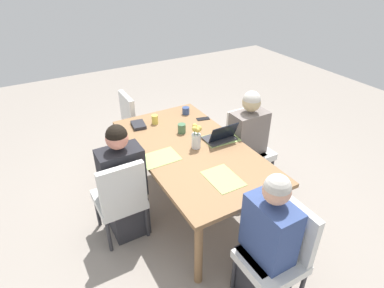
{
  "coord_description": "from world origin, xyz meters",
  "views": [
    {
      "loc": [
        2.4,
        -1.37,
        2.49
      ],
      "look_at": [
        0.0,
        0.0,
        0.79
      ],
      "focal_mm": 30.38,
      "sensor_mm": 36.0,
      "label": 1
    }
  ],
  "objects_px": {
    "chair_head_right_left_far": "(279,250)",
    "person_head_right_left_far": "(267,246)",
    "coffee_mug_centre_left": "(182,128)",
    "chair_near_left_mid": "(121,196)",
    "phone_black": "(203,119)",
    "chair_head_left_right_near": "(137,122)",
    "flower_vase": "(196,137)",
    "book_red_cover": "(138,125)",
    "person_near_left_mid": "(124,188)",
    "coffee_mug_near_right": "(186,111)",
    "dining_table": "(192,154)",
    "coffee_mug_near_left": "(155,119)",
    "person_far_left_near": "(247,146)",
    "laptop_far_left_near": "(221,137)",
    "chair_far_left_near": "(247,144)"
  },
  "relations": [
    {
      "from": "book_red_cover",
      "to": "chair_head_left_right_near",
      "type": "bearing_deg",
      "value": 170.35
    },
    {
      "from": "chair_near_left_mid",
      "to": "coffee_mug_near_right",
      "type": "distance_m",
      "value": 1.4
    },
    {
      "from": "dining_table",
      "to": "laptop_far_left_near",
      "type": "bearing_deg",
      "value": 88.27
    },
    {
      "from": "coffee_mug_near_left",
      "to": "coffee_mug_centre_left",
      "type": "relative_size",
      "value": 0.99
    },
    {
      "from": "person_near_left_mid",
      "to": "phone_black",
      "type": "distance_m",
      "value": 1.28
    },
    {
      "from": "dining_table",
      "to": "coffee_mug_centre_left",
      "type": "distance_m",
      "value": 0.36
    },
    {
      "from": "chair_head_left_right_near",
      "to": "flower_vase",
      "type": "xyz_separation_m",
      "value": [
        1.26,
        0.16,
        0.37
      ]
    },
    {
      "from": "dining_table",
      "to": "phone_black",
      "type": "height_order",
      "value": "phone_black"
    },
    {
      "from": "flower_vase",
      "to": "chair_near_left_mid",
      "type": "bearing_deg",
      "value": -86.04
    },
    {
      "from": "chair_far_left_near",
      "to": "book_red_cover",
      "type": "bearing_deg",
      "value": -118.63
    },
    {
      "from": "chair_head_right_left_far",
      "to": "laptop_far_left_near",
      "type": "distance_m",
      "value": 1.32
    },
    {
      "from": "coffee_mug_centre_left",
      "to": "chair_near_left_mid",
      "type": "bearing_deg",
      "value": -65.27
    },
    {
      "from": "person_far_left_near",
      "to": "coffee_mug_near_left",
      "type": "relative_size",
      "value": 11.62
    },
    {
      "from": "coffee_mug_near_left",
      "to": "coffee_mug_near_right",
      "type": "xyz_separation_m",
      "value": [
        -0.04,
        0.43,
        -0.01
      ]
    },
    {
      "from": "coffee_mug_centre_left",
      "to": "chair_head_left_right_near",
      "type": "bearing_deg",
      "value": -169.25
    },
    {
      "from": "dining_table",
      "to": "coffee_mug_near_right",
      "type": "bearing_deg",
      "value": 155.75
    },
    {
      "from": "coffee_mug_near_left",
      "to": "book_red_cover",
      "type": "xyz_separation_m",
      "value": [
        -0.03,
        -0.19,
        -0.03
      ]
    },
    {
      "from": "person_head_right_left_far",
      "to": "flower_vase",
      "type": "distance_m",
      "value": 1.25
    },
    {
      "from": "chair_head_right_left_far",
      "to": "coffee_mug_near_left",
      "type": "xyz_separation_m",
      "value": [
        -1.94,
        -0.15,
        0.3
      ]
    },
    {
      "from": "chair_far_left_near",
      "to": "coffee_mug_near_right",
      "type": "height_order",
      "value": "chair_far_left_near"
    },
    {
      "from": "chair_head_right_left_far",
      "to": "coffee_mug_near_left",
      "type": "distance_m",
      "value": 1.96
    },
    {
      "from": "coffee_mug_centre_left",
      "to": "book_red_cover",
      "type": "relative_size",
      "value": 0.52
    },
    {
      "from": "chair_near_left_mid",
      "to": "flower_vase",
      "type": "bearing_deg",
      "value": 93.96
    },
    {
      "from": "dining_table",
      "to": "coffee_mug_near_left",
      "type": "bearing_deg",
      "value": -171.29
    },
    {
      "from": "coffee_mug_centre_left",
      "to": "phone_black",
      "type": "distance_m",
      "value": 0.41
    },
    {
      "from": "coffee_mug_centre_left",
      "to": "person_head_right_left_far",
      "type": "bearing_deg",
      "value": -3.22
    },
    {
      "from": "person_head_right_left_far",
      "to": "flower_vase",
      "type": "xyz_separation_m",
      "value": [
        -1.2,
        0.07,
        0.34
      ]
    },
    {
      "from": "person_head_right_left_far",
      "to": "chair_head_right_left_far",
      "type": "bearing_deg",
      "value": 51.24
    },
    {
      "from": "person_near_left_mid",
      "to": "coffee_mug_near_right",
      "type": "height_order",
      "value": "person_near_left_mid"
    },
    {
      "from": "person_head_right_left_far",
      "to": "chair_head_left_right_near",
      "type": "bearing_deg",
      "value": -177.92
    },
    {
      "from": "chair_head_left_right_near",
      "to": "coffee_mug_near_left",
      "type": "distance_m",
      "value": 0.66
    },
    {
      "from": "chair_head_right_left_far",
      "to": "coffee_mug_near_left",
      "type": "bearing_deg",
      "value": -175.47
    },
    {
      "from": "coffee_mug_near_right",
      "to": "person_far_left_near",
      "type": "bearing_deg",
      "value": 31.42
    },
    {
      "from": "person_near_left_mid",
      "to": "coffee_mug_centre_left",
      "type": "relative_size",
      "value": 11.48
    },
    {
      "from": "chair_near_left_mid",
      "to": "chair_head_right_left_far",
      "type": "bearing_deg",
      "value": 35.32
    },
    {
      "from": "chair_near_left_mid",
      "to": "phone_black",
      "type": "bearing_deg",
      "value": 114.37
    },
    {
      "from": "chair_head_right_left_far",
      "to": "person_head_right_left_far",
      "type": "distance_m",
      "value": 0.1
    },
    {
      "from": "chair_head_left_right_near",
      "to": "coffee_mug_near_right",
      "type": "xyz_separation_m",
      "value": [
        0.54,
        0.44,
        0.29
      ]
    },
    {
      "from": "person_far_left_near",
      "to": "person_near_left_mid",
      "type": "distance_m",
      "value": 1.48
    },
    {
      "from": "person_head_right_left_far",
      "to": "coffee_mug_centre_left",
      "type": "xyz_separation_m",
      "value": [
        -1.53,
        0.09,
        0.27
      ]
    },
    {
      "from": "coffee_mug_near_left",
      "to": "chair_far_left_near",
      "type": "bearing_deg",
      "value": 57.85
    },
    {
      "from": "person_near_left_mid",
      "to": "coffee_mug_near_right",
      "type": "relative_size",
      "value": 13.85
    },
    {
      "from": "person_far_left_near",
      "to": "chair_head_left_right_near",
      "type": "xyz_separation_m",
      "value": [
        -1.23,
        -0.86,
        -0.03
      ]
    },
    {
      "from": "person_near_left_mid",
      "to": "coffee_mug_near_right",
      "type": "xyz_separation_m",
      "value": [
        -0.71,
        1.06,
        0.26
      ]
    },
    {
      "from": "person_head_right_left_far",
      "to": "coffee_mug_near_left",
      "type": "relative_size",
      "value": 11.62
    },
    {
      "from": "coffee_mug_near_left",
      "to": "coffee_mug_near_right",
      "type": "height_order",
      "value": "coffee_mug_near_left"
    },
    {
      "from": "chair_head_right_left_far",
      "to": "laptop_far_left_near",
      "type": "bearing_deg",
      "value": 167.1
    },
    {
      "from": "person_far_left_near",
      "to": "flower_vase",
      "type": "distance_m",
      "value": 0.78
    },
    {
      "from": "chair_near_left_mid",
      "to": "person_head_right_left_far",
      "type": "relative_size",
      "value": 0.75
    },
    {
      "from": "person_head_right_left_far",
      "to": "dining_table",
      "type": "bearing_deg",
      "value": 178.83
    }
  ]
}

